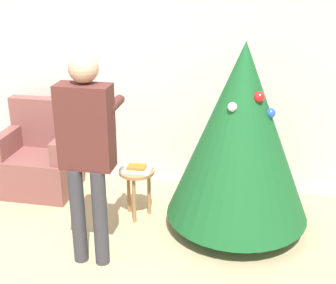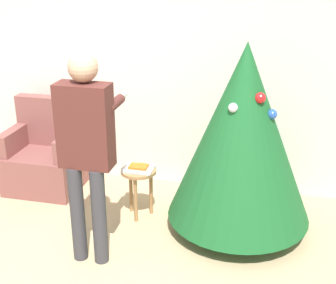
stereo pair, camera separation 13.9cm
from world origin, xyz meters
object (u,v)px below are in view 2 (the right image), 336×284
Objects in this scene: christmas_tree at (242,134)px; armchair at (46,157)px; person_standing at (86,142)px; side_stool at (139,179)px.

armchair is (-2.14, 0.36, -0.60)m from christmas_tree.
christmas_tree reaches higher than person_standing.
side_stool is at bearing 75.31° from person_standing.
armchair is 1.64m from person_standing.
armchair is 1.98× the size of side_stool.
person_standing is (0.98, -1.10, 0.71)m from armchair.
christmas_tree is 1.38m from person_standing.
christmas_tree reaches higher than side_stool.
armchair is at bearing 131.65° from person_standing.
person_standing is at bearing -147.31° from christmas_tree.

